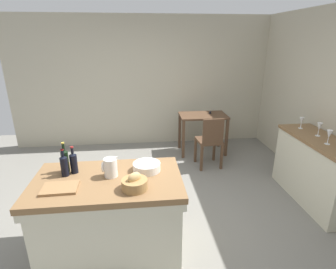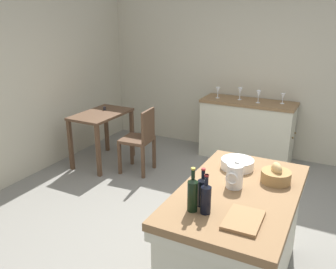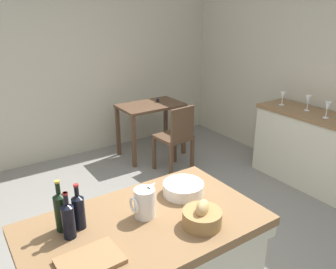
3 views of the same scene
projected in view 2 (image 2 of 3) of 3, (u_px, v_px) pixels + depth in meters
name	position (u px, v px, depth m)	size (l,w,h in m)	color
ground_plane	(190.00, 235.00, 3.62)	(6.76, 6.76, 0.00)	slate
wall_right	(261.00, 71.00, 5.39)	(0.12, 5.20, 2.60)	#B2AA93
island_table	(236.00, 234.00, 2.84)	(1.45, 0.85, 0.86)	brown
side_cabinet	(246.00, 130.00, 5.41)	(0.52, 1.40, 0.90)	brown
writing_desk	(102.00, 121.00, 5.17)	(0.91, 0.57, 0.82)	#513826
wooden_chair	(140.00, 138.00, 4.90)	(0.43, 0.43, 0.92)	#513826
pitcher	(235.00, 176.00, 2.73)	(0.17, 0.13, 0.23)	silver
wash_bowl	(237.00, 164.00, 3.08)	(0.28, 0.28, 0.08)	silver
bread_basket	(276.00, 176.00, 2.82)	(0.23, 0.23, 0.17)	olive
cutting_board	(243.00, 220.00, 2.30)	(0.32, 0.23, 0.02)	olive
wine_bottle_dark	(203.00, 191.00, 2.46)	(0.07, 0.07, 0.29)	black
wine_bottle_amber	(193.00, 194.00, 2.39)	(0.07, 0.07, 0.32)	black
wine_bottle_green	(206.00, 198.00, 2.37)	(0.07, 0.07, 0.29)	black
wine_glass_far_left	(283.00, 97.00, 5.07)	(0.07, 0.07, 0.15)	white
wine_glass_left	(259.00, 94.00, 5.11)	(0.07, 0.07, 0.18)	white
wine_glass_middle	(240.00, 91.00, 5.29)	(0.07, 0.07, 0.18)	white
wine_glass_right	(218.00, 91.00, 5.40)	(0.07, 0.07, 0.17)	white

